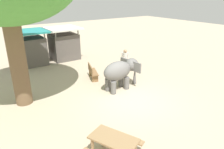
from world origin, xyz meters
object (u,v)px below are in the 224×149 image
(market_stall_teal, at_px, (30,50))
(picnic_table_near, at_px, (114,143))
(elephant, at_px, (121,71))
(wooden_bench, at_px, (92,72))
(market_stall_white, at_px, (64,45))
(person_handler, at_px, (125,59))

(market_stall_teal, bearing_deg, picnic_table_near, -92.49)
(picnic_table_near, xyz_separation_m, market_stall_teal, (0.49, 11.22, 0.55))
(elephant, bearing_deg, market_stall_teal, 107.65)
(wooden_bench, xyz_separation_m, picnic_table_near, (-2.79, -6.22, 0.12))
(elephant, bearing_deg, market_stall_white, 87.91)
(wooden_bench, relative_size, market_stall_teal, 0.58)
(person_handler, relative_size, market_stall_white, 0.64)
(picnic_table_near, distance_m, market_stall_white, 11.65)
(person_handler, height_order, market_stall_white, market_stall_white)
(market_stall_white, bearing_deg, person_handler, -69.75)
(market_stall_teal, bearing_deg, wooden_bench, -65.27)
(wooden_bench, bearing_deg, market_stall_white, -164.29)
(person_handler, distance_m, wooden_bench, 2.35)
(elephant, xyz_separation_m, wooden_bench, (-0.58, 2.13, -0.56))
(market_stall_teal, bearing_deg, elephant, -67.99)
(elephant, height_order, market_stall_white, market_stall_white)
(elephant, distance_m, market_stall_white, 7.14)
(person_handler, height_order, market_stall_teal, market_stall_teal)
(elephant, relative_size, market_stall_white, 0.93)
(person_handler, distance_m, market_stall_white, 5.71)
(picnic_table_near, relative_size, market_stall_white, 0.78)
(wooden_bench, height_order, market_stall_teal, market_stall_teal)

